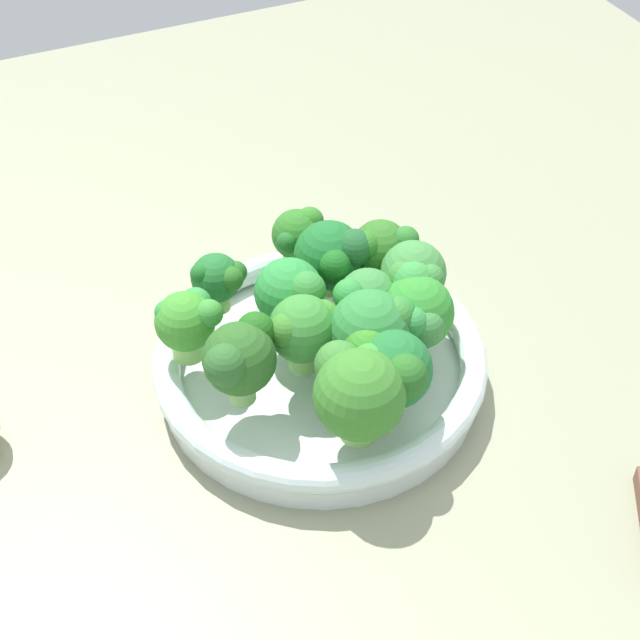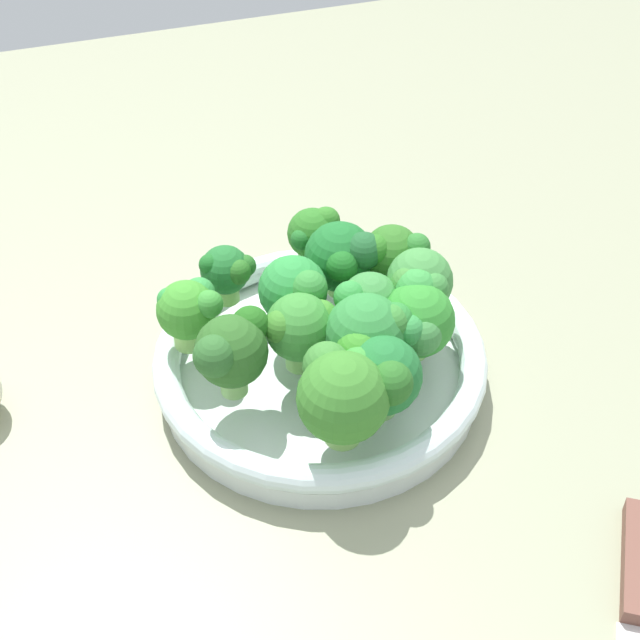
{
  "view_description": "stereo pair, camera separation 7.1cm",
  "coord_description": "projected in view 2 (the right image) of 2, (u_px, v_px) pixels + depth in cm",
  "views": [
    {
      "loc": [
        53.86,
        -24.43,
        59.22
      ],
      "look_at": [
        2.41,
        -1.25,
        7.07
      ],
      "focal_mm": 54.79,
      "sensor_mm": 36.0,
      "label": 1
    },
    {
      "loc": [
        56.36,
        -17.81,
        59.22
      ],
      "look_at": [
        2.41,
        -1.25,
        7.07
      ],
      "focal_mm": 54.79,
      "sensor_mm": 36.0,
      "label": 2
    }
  ],
  "objects": [
    {
      "name": "ground_plane",
      "position": [
        326.0,
        370.0,
        0.84
      ],
      "size": [
        130.0,
        130.0,
        2.5
      ],
      "primitive_type": "cube",
      "color": "gray"
    },
    {
      "name": "bowl",
      "position": [
        320.0,
        365.0,
        0.8
      ],
      "size": [
        27.28,
        27.28,
        4.07
      ],
      "color": "white",
      "rests_on": "ground_plane"
    },
    {
      "name": "broccoli_floret_0",
      "position": [
        417.0,
        319.0,
        0.76
      ],
      "size": [
        7.18,
        5.98,
        6.84
      ],
      "color": "#90CD65",
      "rests_on": "bowl"
    },
    {
      "name": "broccoli_floret_1",
      "position": [
        342.0,
        257.0,
        0.81
      ],
      "size": [
        6.66,
        6.1,
        6.88
      ],
      "color": "#81B959",
      "rests_on": "bowl"
    },
    {
      "name": "broccoli_floret_2",
      "position": [
        231.0,
        350.0,
        0.72
      ],
      "size": [
        5.71,
        6.41,
        7.02
      ],
      "color": "#91CA6B",
      "rests_on": "bowl"
    },
    {
      "name": "broccoli_floret_3",
      "position": [
        342.0,
        393.0,
        0.69
      ],
      "size": [
        7.98,
        6.8,
        7.66
      ],
      "color": "#8AC15D",
      "rests_on": "bowl"
    },
    {
      "name": "broccoli_floret_4",
      "position": [
        393.0,
        254.0,
        0.81
      ],
      "size": [
        4.89,
        5.8,
        6.61
      ],
      "color": "#8ACE5A",
      "rests_on": "bowl"
    },
    {
      "name": "broccoli_floret_5",
      "position": [
        382.0,
        378.0,
        0.71
      ],
      "size": [
        6.68,
        6.02,
        6.7
      ],
      "color": "#87C465",
      "rests_on": "bowl"
    },
    {
      "name": "broccoli_floret_6",
      "position": [
        300.0,
        328.0,
        0.75
      ],
      "size": [
        5.37,
        6.03,
        6.72
      ],
      "color": "#79B755",
      "rests_on": "bowl"
    },
    {
      "name": "broccoli_floret_7",
      "position": [
        189.0,
        309.0,
        0.77
      ],
      "size": [
        4.92,
        5.18,
        6.01
      ],
      "color": "#97D467",
      "rests_on": "bowl"
    },
    {
      "name": "broccoli_floret_8",
      "position": [
        295.0,
        292.0,
        0.78
      ],
      "size": [
        6.18,
        5.64,
        6.71
      ],
      "color": "#89CD69",
      "rests_on": "bowl"
    },
    {
      "name": "broccoli_floret_9",
      "position": [
        227.0,
        271.0,
        0.81
      ],
      "size": [
        4.39,
        4.75,
        5.32
      ],
      "color": "#89C35D",
      "rests_on": "bowl"
    },
    {
      "name": "broccoli_floret_10",
      "position": [
        419.0,
        283.0,
        0.78
      ],
      "size": [
        5.95,
        5.46,
        7.1
      ],
      "color": "#9ACC61",
      "rests_on": "bowl"
    },
    {
      "name": "broccoli_floret_11",
      "position": [
        314.0,
        234.0,
        0.85
      ],
      "size": [
        4.45,
        4.87,
        5.55
      ],
      "color": "#9BC865",
      "rests_on": "bowl"
    },
    {
      "name": "broccoli_floret_12",
      "position": [
        369.0,
        336.0,
        0.74
      ],
      "size": [
        7.05,
        6.93,
        7.4
      ],
      "color": "#88BF59",
      "rests_on": "bowl"
    },
    {
      "name": "broccoli_floret_13",
      "position": [
        367.0,
        303.0,
        0.77
      ],
      "size": [
        4.91,
        5.57,
        6.47
      ],
      "color": "#99D472",
      "rests_on": "bowl"
    },
    {
      "name": "knife",
      "position": [
        638.0,
        623.0,
        0.65
      ],
      "size": [
        24.0,
        15.82,
        1.5
      ],
      "color": "silver",
      "rests_on": "ground_plane"
    }
  ]
}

